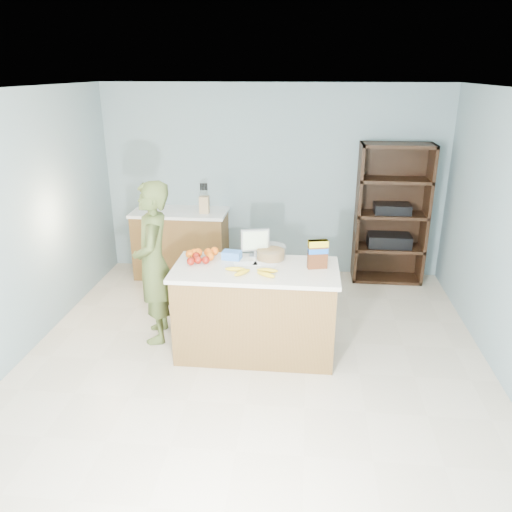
# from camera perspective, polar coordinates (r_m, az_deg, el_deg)

# --- Properties ---
(floor) EXTENTS (4.50, 5.00, 0.02)m
(floor) POSITION_cam_1_polar(r_m,az_deg,el_deg) (4.84, -0.43, -12.63)
(floor) COLOR beige
(floor) RESTS_ON ground
(walls) EXTENTS (4.52, 5.02, 2.51)m
(walls) POSITION_cam_1_polar(r_m,az_deg,el_deg) (4.17, -0.49, 6.71)
(walls) COLOR gray
(walls) RESTS_ON ground
(counter_peninsula) EXTENTS (1.56, 0.76, 0.90)m
(counter_peninsula) POSITION_cam_1_polar(r_m,az_deg,el_deg) (4.89, -0.06, -6.63)
(counter_peninsula) COLOR brown
(counter_peninsula) RESTS_ON ground
(back_cabinet) EXTENTS (1.24, 0.62, 0.90)m
(back_cabinet) POSITION_cam_1_polar(r_m,az_deg,el_deg) (6.80, -8.51, 1.50)
(back_cabinet) COLOR brown
(back_cabinet) RESTS_ON ground
(shelving_unit) EXTENTS (0.90, 0.40, 1.80)m
(shelving_unit) POSITION_cam_1_polar(r_m,az_deg,el_deg) (6.71, 15.12, 4.43)
(shelving_unit) COLOR black
(shelving_unit) RESTS_ON ground
(person) EXTENTS (0.52, 0.68, 1.66)m
(person) POSITION_cam_1_polar(r_m,az_deg,el_deg) (5.09, -11.62, -0.81)
(person) COLOR #485527
(person) RESTS_ON ground
(knife_block) EXTENTS (0.12, 0.10, 0.31)m
(knife_block) POSITION_cam_1_polar(r_m,az_deg,el_deg) (6.50, -5.92, 5.93)
(knife_block) COLOR tan
(knife_block) RESTS_ON back_cabinet
(envelopes) EXTENTS (0.42, 0.16, 0.00)m
(envelopes) POSITION_cam_1_polar(r_m,az_deg,el_deg) (4.77, -0.11, -0.92)
(envelopes) COLOR white
(envelopes) RESTS_ON counter_peninsula
(bananas) EXTENTS (0.49, 0.20, 0.04)m
(bananas) POSITION_cam_1_polar(r_m,az_deg,el_deg) (4.54, -0.38, -1.79)
(bananas) COLOR gold
(bananas) RESTS_ON counter_peninsula
(apples) EXTENTS (0.21, 0.22, 0.08)m
(apples) POSITION_cam_1_polar(r_m,az_deg,el_deg) (4.82, -6.68, -0.38)
(apples) COLOR maroon
(apples) RESTS_ON counter_peninsula
(oranges) EXTENTS (0.31, 0.24, 0.08)m
(oranges) POSITION_cam_1_polar(r_m,az_deg,el_deg) (4.96, -6.02, 0.30)
(oranges) COLOR orange
(oranges) RESTS_ON counter_peninsula
(blue_carton) EXTENTS (0.19, 0.14, 0.08)m
(blue_carton) POSITION_cam_1_polar(r_m,az_deg,el_deg) (4.90, -2.78, 0.10)
(blue_carton) COLOR blue
(blue_carton) RESTS_ON counter_peninsula
(salad_bowl) EXTENTS (0.30, 0.30, 0.13)m
(salad_bowl) POSITION_cam_1_polar(r_m,az_deg,el_deg) (4.89, 1.69, 0.34)
(salad_bowl) COLOR #267219
(salad_bowl) RESTS_ON counter_peninsula
(tv) EXTENTS (0.28, 0.12, 0.28)m
(tv) POSITION_cam_1_polar(r_m,az_deg,el_deg) (4.92, -0.10, 1.71)
(tv) COLOR silver
(tv) RESTS_ON counter_peninsula
(cereal_box) EXTENTS (0.19, 0.11, 0.27)m
(cereal_box) POSITION_cam_1_polar(r_m,az_deg,el_deg) (4.66, 7.07, 0.45)
(cereal_box) COLOR #592B14
(cereal_box) RESTS_ON counter_peninsula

